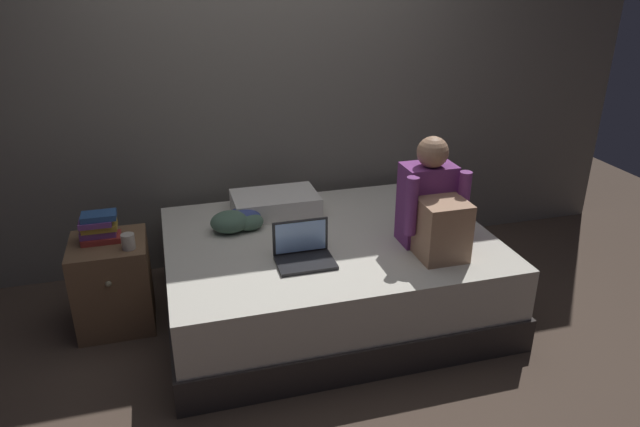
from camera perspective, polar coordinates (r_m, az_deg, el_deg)
name	(u,v)px	position (r m, az deg, el deg)	size (l,w,h in m)	color
ground_plane	(311,340)	(3.54, -0.93, -12.29)	(8.00, 8.00, 0.00)	#47382D
wall_back	(264,75)	(4.10, -5.48, 13.36)	(5.60, 0.10, 2.70)	slate
bed	(329,274)	(3.69, 0.86, -5.92)	(2.00, 1.50, 0.52)	#332D2B
nightstand	(113,283)	(3.76, -19.60, -6.46)	(0.44, 0.46, 0.55)	brown
person_sitting	(433,208)	(3.39, 11.01, 0.55)	(0.39, 0.44, 0.66)	#75337A
laptop	(303,252)	(3.26, -1.63, -3.78)	(0.32, 0.23, 0.22)	black
pillow	(275,203)	(3.88, -4.42, 1.00)	(0.56, 0.36, 0.13)	silver
book_stack	(99,228)	(3.63, -20.86, -1.30)	(0.22, 0.15, 0.18)	#9E2D28
mug	(128,241)	(3.49, -18.28, -2.62)	(0.08, 0.08, 0.09)	#BCB2A3
clothes_pile	(238,220)	(3.67, -7.99, -0.66)	(0.33, 0.25, 0.13)	#4C6B56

